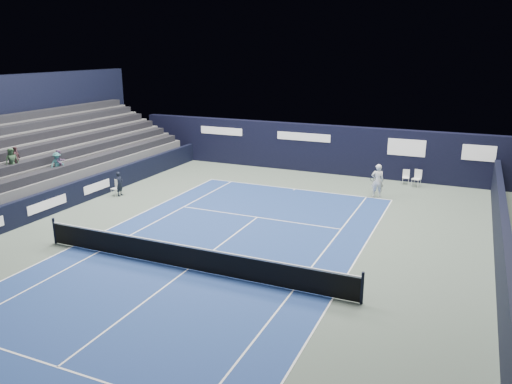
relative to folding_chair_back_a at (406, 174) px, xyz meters
The scene contains 13 objects.
ground 14.78m from the folding_chair_back_a, 112.59° to the right, with size 48.00×48.00×0.00m, color #4C5A4F.
court_surface 16.65m from the folding_chair_back_a, 109.95° to the right, with size 10.97×23.77×0.01m, color navy.
enclosure_wall_right 10.78m from the folding_chair_back_a, 63.41° to the right, with size 0.30×22.00×1.80m, color black.
folding_chair_back_a is the anchor object (origin of this frame).
folding_chair_back_b 0.77m from the folding_chair_back_a, 27.76° to the right, with size 0.55×0.54×1.01m.
line_judge_chair 16.85m from the folding_chair_back_a, 148.00° to the right, with size 0.44×0.43×0.88m.
line_judge 16.65m from the folding_chair_back_a, 147.70° to the right, with size 0.50×0.33×1.36m, color black.
court_markings 16.65m from the folding_chair_back_a, 109.95° to the right, with size 11.03×23.83×0.00m.
tennis_net 16.64m from the folding_chair_back_a, 109.95° to the right, with size 12.90×0.10×1.10m.
back_sponsor_wall 5.81m from the folding_chair_back_a, behind, with size 26.00×0.63×3.10m.
side_barrier_left 17.99m from the folding_chair_back_a, 147.51° to the right, with size 0.33×22.00×1.20m.
spectator_stand 20.87m from the folding_chair_back_a, 155.46° to the right, with size 6.00×18.00×6.40m.
tennis_player 3.64m from the folding_chair_back_a, 107.38° to the right, with size 0.77×0.93×1.84m.
Camera 1 is at (9.06, -14.41, 7.84)m, focal length 35.00 mm.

